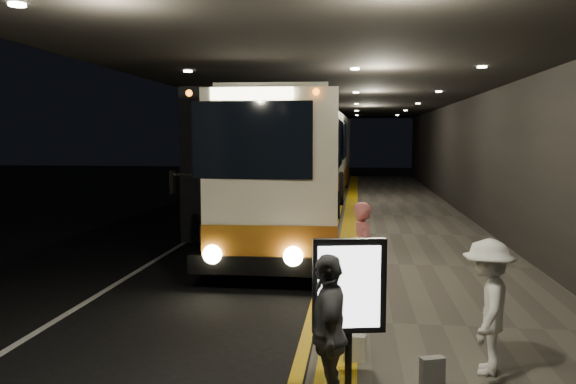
# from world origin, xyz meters

# --- Properties ---
(ground) EXTENTS (90.00, 90.00, 0.00)m
(ground) POSITION_xyz_m (0.00, 0.00, 0.00)
(ground) COLOR black
(lane_line_white) EXTENTS (0.12, 50.00, 0.01)m
(lane_line_white) POSITION_xyz_m (-1.80, 5.00, 0.01)
(lane_line_white) COLOR silver
(lane_line_white) RESTS_ON ground
(kerb_stripe_yellow) EXTENTS (0.18, 50.00, 0.01)m
(kerb_stripe_yellow) POSITION_xyz_m (2.35, 5.00, 0.01)
(kerb_stripe_yellow) COLOR gold
(kerb_stripe_yellow) RESTS_ON ground
(sidewalk) EXTENTS (4.50, 50.00, 0.15)m
(sidewalk) POSITION_xyz_m (4.75, 5.00, 0.07)
(sidewalk) COLOR #514C44
(sidewalk) RESTS_ON ground
(tactile_strip) EXTENTS (0.50, 50.00, 0.01)m
(tactile_strip) POSITION_xyz_m (2.85, 5.00, 0.16)
(tactile_strip) COLOR gold
(tactile_strip) RESTS_ON sidewalk
(terminal_wall) EXTENTS (0.10, 50.00, 6.00)m
(terminal_wall) POSITION_xyz_m (7.00, 5.00, 3.00)
(terminal_wall) COLOR black
(terminal_wall) RESTS_ON ground
(support_columns) EXTENTS (0.80, 24.80, 4.40)m
(support_columns) POSITION_xyz_m (-1.50, 4.00, 2.20)
(support_columns) COLOR black
(support_columns) RESTS_ON ground
(canopy) EXTENTS (9.00, 50.00, 0.40)m
(canopy) POSITION_xyz_m (2.50, 5.00, 4.60)
(canopy) COLOR black
(canopy) RESTS_ON support_columns
(coach_main) EXTENTS (3.21, 12.66, 3.92)m
(coach_main) POSITION_xyz_m (1.13, 4.80, 1.88)
(coach_main) COLOR beige
(coach_main) RESTS_ON ground
(coach_second) EXTENTS (2.99, 13.00, 4.07)m
(coach_second) POSITION_xyz_m (1.10, 17.26, 1.95)
(coach_second) COLOR beige
(coach_second) RESTS_ON ground
(passenger_boarding) EXTENTS (0.59, 0.73, 1.74)m
(passenger_boarding) POSITION_xyz_m (3.20, -2.08, 1.02)
(passenger_boarding) COLOR #CF6360
(passenger_boarding) RESTS_ON sidewalk
(passenger_waiting_white) EXTENTS (0.76, 1.15, 1.63)m
(passenger_waiting_white) POSITION_xyz_m (4.65, -4.85, 0.97)
(passenger_waiting_white) COLOR silver
(passenger_waiting_white) RESTS_ON sidewalk
(passenger_waiting_grey) EXTENTS (0.56, 1.01, 1.67)m
(passenger_waiting_grey) POSITION_xyz_m (2.80, -6.08, 0.98)
(passenger_waiting_grey) COLOR #4D4E52
(passenger_waiting_grey) RESTS_ON sidewalk
(bag_polka) EXTENTS (0.30, 0.21, 0.34)m
(bag_polka) POSITION_xyz_m (3.95, -5.32, 0.32)
(bag_polka) COLOR black
(bag_polka) RESTS_ON sidewalk
(bag_plain) EXTENTS (0.29, 0.19, 0.34)m
(bag_plain) POSITION_xyz_m (3.07, -4.71, 0.32)
(bag_plain) COLOR #B5B1A9
(bag_plain) RESTS_ON sidewalk
(info_sign) EXTENTS (0.82, 0.27, 1.73)m
(info_sign) POSITION_xyz_m (3.00, -5.56, 1.32)
(info_sign) COLOR black
(info_sign) RESTS_ON sidewalk
(stanchion_post) EXTENTS (0.05, 0.05, 1.12)m
(stanchion_post) POSITION_xyz_m (2.75, -3.53, 0.71)
(stanchion_post) COLOR black
(stanchion_post) RESTS_ON sidewalk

